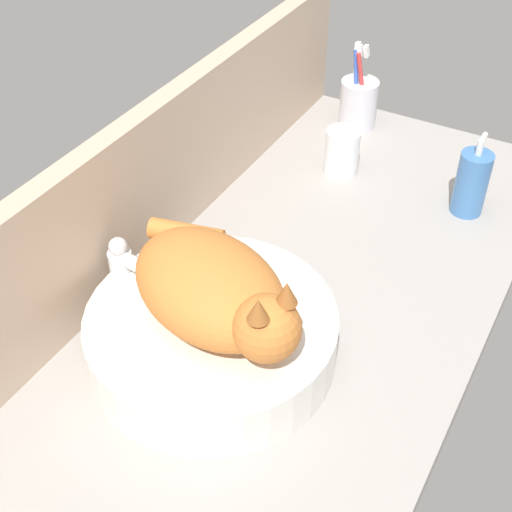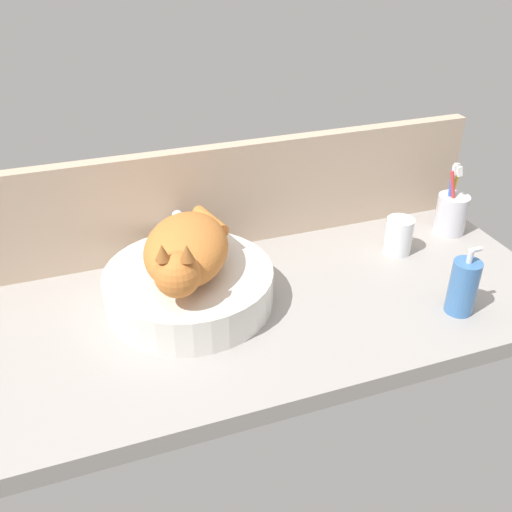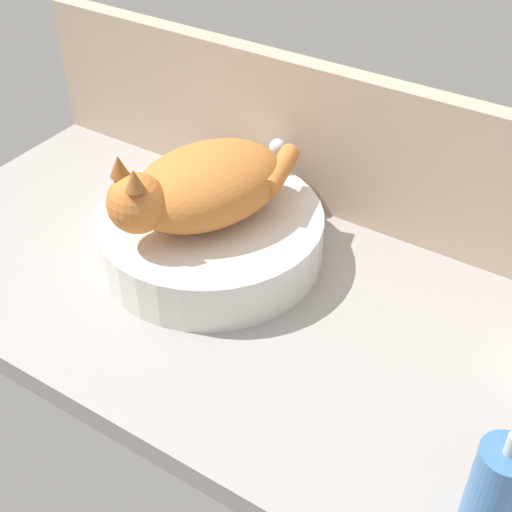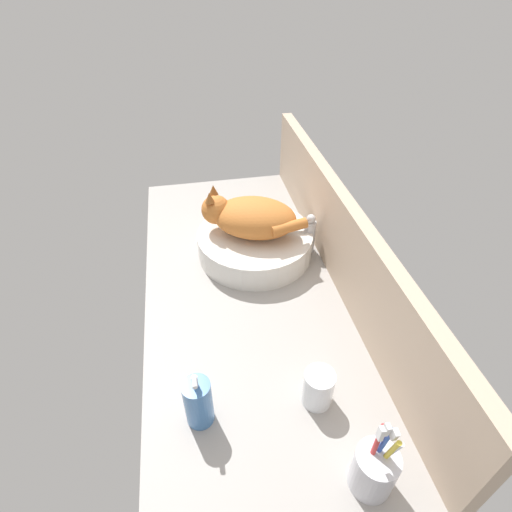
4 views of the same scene
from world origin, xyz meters
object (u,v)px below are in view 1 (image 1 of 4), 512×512
soap_dispenser (472,183)px  toothbrush_cup (358,102)px  water_glass (342,154)px  cat (216,290)px  sink_basin (212,335)px  faucet (128,274)px

soap_dispenser → toothbrush_cup: (18.67, 29.81, -0.57)cm
toothbrush_cup → water_glass: (-18.13, -4.50, -1.64)cm
soap_dispenser → cat: bearing=159.0°
cat → soap_dispenser: cat is taller
toothbrush_cup → water_glass: size_ratio=2.07×
sink_basin → toothbrush_cup: size_ratio=1.90×
sink_basin → faucet: faucet is taller
sink_basin → cat: size_ratio=1.18×
faucet → toothbrush_cup: 69.89cm
sink_basin → toothbrush_cup: toothbrush_cup is taller
soap_dispenser → toothbrush_cup: 35.18cm
cat → faucet: size_ratio=2.22×
soap_dispenser → water_glass: 25.41cm
sink_basin → soap_dispenser: size_ratio=2.32×
water_glass → soap_dispenser: bearing=-91.2°
sink_basin → soap_dispenser: soap_dispenser is taller
water_glass → cat: bearing=-174.7°
faucet → water_glass: 52.85cm
cat → faucet: (2.21, 17.18, -6.48)cm
cat → water_glass: bearing=5.3°
soap_dispenser → water_glass: soap_dispenser is taller
cat → toothbrush_cup: cat is taller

